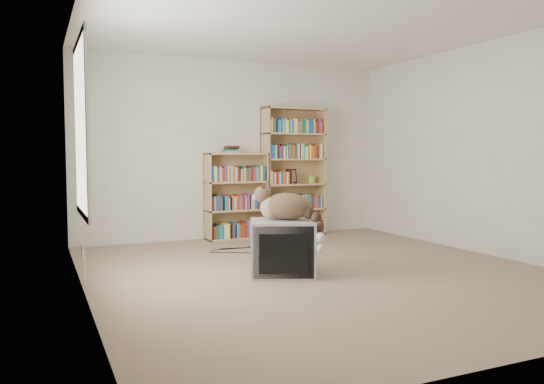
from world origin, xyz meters
name	(u,v)px	position (x,y,z in m)	size (l,w,h in m)	color
floor	(321,272)	(0.00, 0.00, 0.00)	(4.50, 5.00, 0.01)	tan
wall_back	(235,150)	(0.00, 2.50, 1.25)	(4.50, 0.02, 2.50)	white
wall_front	(542,141)	(0.00, -2.50, 1.25)	(4.50, 0.02, 2.50)	white
wall_left	(82,146)	(-2.25, 0.00, 1.25)	(0.02, 5.00, 2.50)	white
wall_right	(491,148)	(2.25, 0.00, 1.25)	(0.02, 5.00, 2.50)	white
ceiling	(323,19)	(0.00, 0.00, 2.50)	(4.50, 5.00, 0.02)	white
window	(81,128)	(-2.24, 0.20, 1.40)	(0.02, 1.22, 1.52)	white
crt_tv	(282,248)	(-0.41, 0.05, 0.27)	(0.78, 0.75, 0.54)	#A8A8AB
cat	(291,210)	(-0.33, 0.02, 0.64)	(0.63, 0.77, 0.59)	#392617
bookcase_tall	(293,175)	(0.85, 2.36, 0.88)	(0.93, 0.30, 1.86)	tan
bookcase_short	(236,200)	(-0.04, 2.36, 0.55)	(0.87, 0.30, 1.20)	tan
book_stack	(231,149)	(-0.12, 2.35, 1.25)	(0.18, 0.23, 0.10)	#AC3017
green_mug	(311,180)	(1.14, 2.34, 0.81)	(0.10, 0.10, 0.11)	#83CB3A
framed_print	(291,176)	(0.86, 2.44, 0.86)	(0.16, 0.01, 0.21)	black
dvd_player	(298,237)	(0.69, 1.87, 0.04)	(0.36, 0.26, 0.08)	silver
wall_outlet	(82,250)	(-2.24, 0.39, 0.32)	(0.01, 0.08, 0.13)	silver
floor_cables	(247,249)	(-0.23, 1.47, 0.00)	(1.20, 0.70, 0.01)	black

